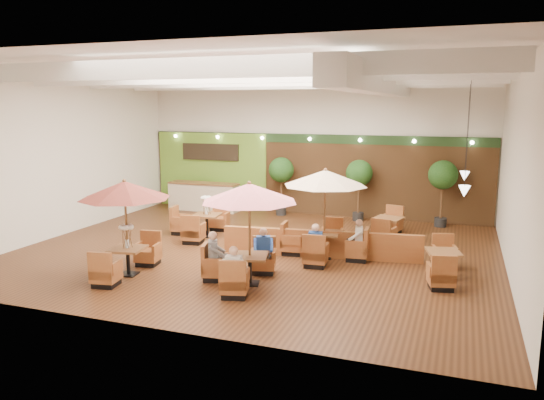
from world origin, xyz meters
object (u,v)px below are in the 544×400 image
at_px(diner_1, 263,246).
at_px(table_4, 443,265).
at_px(table_5, 388,229).
at_px(diner_4, 357,235).
at_px(table_1, 247,210).
at_px(topiary_1, 359,176).
at_px(topiary_2, 443,177).
at_px(diner_3, 316,240).
at_px(service_counter, 204,197).
at_px(table_2, 325,197).
at_px(table_3, 200,223).
at_px(booth_divider, 321,244).
at_px(diner_2, 215,251).
at_px(topiary_0, 281,172).
at_px(diner_0, 234,266).
at_px(table_0, 125,203).

bearing_deg(diner_1, table_4, 173.90).
relative_size(table_5, diner_4, 3.55).
height_order(table_1, topiary_1, table_1).
height_order(topiary_1, topiary_2, topiary_2).
bearing_deg(diner_4, diner_3, 124.64).
height_order(service_counter, table_2, table_2).
xyz_separation_m(table_2, table_3, (-4.58, 1.11, -1.33)).
xyz_separation_m(booth_divider, diner_2, (-1.99, -2.87, 0.36)).
distance_m(topiary_0, diner_4, 6.77).
bearing_deg(diner_3, diner_2, -146.18).
distance_m(table_4, diner_0, 5.42).
bearing_deg(diner_1, table_3, -62.62).
distance_m(booth_divider, table_5, 3.12).
bearing_deg(table_0, diner_2, 0.63).
relative_size(booth_divider, table_3, 2.19).
relative_size(table_2, topiary_0, 1.12).
distance_m(booth_divider, diner_2, 3.51).
bearing_deg(table_4, service_counter, 134.97).
distance_m(table_0, table_3, 4.64).
bearing_deg(service_counter, topiary_2, 1.21).
xyz_separation_m(topiary_0, topiary_2, (6.13, 0.00, 0.07)).
bearing_deg(diner_3, topiary_1, 80.94).
relative_size(booth_divider, table_1, 2.19).
bearing_deg(topiary_0, table_5, -29.84).
xyz_separation_m(service_counter, topiary_2, (9.49, 0.20, 1.22)).
relative_size(diner_1, diner_4, 1.00).
bearing_deg(table_5, table_1, -102.30).
height_order(table_5, diner_0, diner_0).
distance_m(table_0, table_4, 8.26).
bearing_deg(diner_2, diner_4, 108.75).
bearing_deg(diner_1, service_counter, -73.85).
bearing_deg(topiary_2, table_3, -151.02).
xyz_separation_m(topiary_0, diner_4, (4.08, -5.31, -1.00)).
bearing_deg(diner_1, diner_4, -157.95).
distance_m(topiary_0, diner_0, 9.41).
bearing_deg(topiary_0, diner_4, -52.43).
xyz_separation_m(service_counter, table_0, (2.10, -8.41, 1.33)).
distance_m(topiary_0, diner_3, 7.07).
bearing_deg(diner_4, table_3, 68.33).
xyz_separation_m(diner_0, diner_1, (0.00, 1.88, -0.00)).
bearing_deg(table_4, table_2, 152.80).
relative_size(diner_0, diner_4, 1.02).
relative_size(table_0, table_4, 1.01).
xyz_separation_m(table_3, table_5, (6.05, 1.57, -0.09)).
relative_size(table_1, diner_2, 3.29).
bearing_deg(service_counter, table_1, -56.56).
relative_size(service_counter, diner_0, 3.95).
relative_size(table_3, topiary_0, 1.13).
xyz_separation_m(table_4, diner_3, (-3.31, -0.18, 0.40)).
bearing_deg(topiary_1, topiary_0, 180.00).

